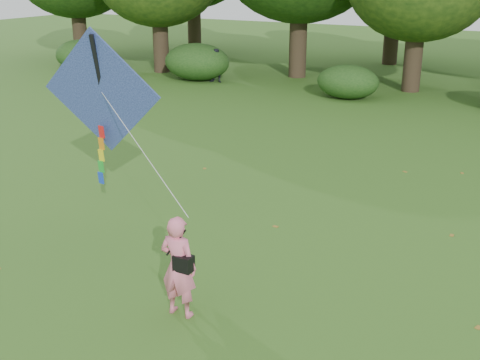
% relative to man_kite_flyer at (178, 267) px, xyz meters
% --- Properties ---
extents(ground, '(100.00, 100.00, 0.00)m').
position_rel_man_kite_flyer_xyz_m(ground, '(0.81, 0.46, -0.85)').
color(ground, '#265114').
rests_on(ground, ground).
extents(man_kite_flyer, '(0.64, 0.43, 1.71)m').
position_rel_man_kite_flyer_xyz_m(man_kite_flyer, '(0.00, 0.00, 0.00)').
color(man_kite_flyer, pink).
rests_on(man_kite_flyer, ground).
extents(bystander_left, '(0.88, 0.74, 1.61)m').
position_rel_man_kite_flyer_xyz_m(bystander_left, '(-10.00, 18.16, -0.05)').
color(bystander_left, '#22232E').
rests_on(bystander_left, ground).
extents(crossbody_bag, '(0.43, 0.20, 0.69)m').
position_rel_man_kite_flyer_xyz_m(crossbody_bag, '(0.12, -0.03, 0.11)').
color(crossbody_bag, black).
rests_on(crossbody_bag, ground).
extents(flying_kite, '(4.92, 2.75, 3.34)m').
position_rel_man_kite_flyer_xyz_m(flying_kite, '(-3.33, 2.29, 2.03)').
color(flying_kite, '#24359D').
rests_on(flying_kite, ground).
extents(shrub_band, '(39.15, 3.22, 1.88)m').
position_rel_man_kite_flyer_xyz_m(shrub_band, '(0.09, 18.06, 0.00)').
color(shrub_band, '#264919').
rests_on(shrub_band, ground).
extents(fallen_leaves, '(10.68, 13.21, 0.01)m').
position_rel_man_kite_flyer_xyz_m(fallen_leaves, '(2.13, 3.85, -0.85)').
color(fallen_leaves, olive).
rests_on(fallen_leaves, ground).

